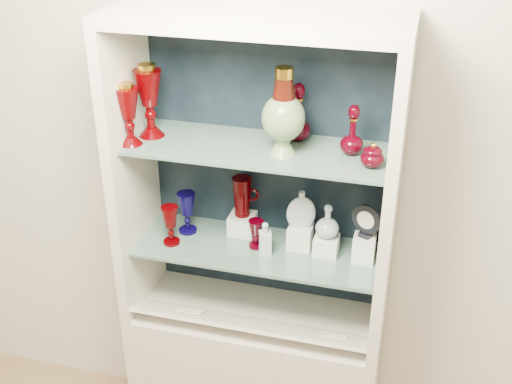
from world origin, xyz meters
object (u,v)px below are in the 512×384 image
(flat_flask, at_px, (301,209))
(pedestal_lamp_left, at_px, (129,114))
(ruby_decanter_a, at_px, (298,109))
(ruby_goblet_tall, at_px, (170,225))
(enamel_urn, at_px, (283,112))
(cameo_medallion, at_px, (366,221))
(clear_square_bottle, at_px, (265,238))
(lidded_bowl, at_px, (373,155))
(pedestal_lamp_right, at_px, (149,101))
(ruby_decanter_b, at_px, (353,128))
(ruby_pitcher, at_px, (242,197))
(ruby_goblet_small, at_px, (256,234))
(cobalt_goblet, at_px, (187,213))
(clear_round_decanter, at_px, (328,222))

(flat_flask, bearing_deg, pedestal_lamp_left, 176.12)
(ruby_decanter_a, bearing_deg, ruby_goblet_tall, -161.82)
(enamel_urn, relative_size, ruby_decanter_a, 1.26)
(cameo_medallion, bearing_deg, clear_square_bottle, -148.62)
(ruby_decanter_a, relative_size, lidded_bowl, 2.73)
(pedestal_lamp_left, bearing_deg, flat_flask, 13.18)
(lidded_bowl, relative_size, ruby_goblet_tall, 0.56)
(lidded_bowl, distance_m, ruby_goblet_tall, 0.83)
(pedestal_lamp_right, bearing_deg, ruby_decanter_b, 2.04)
(lidded_bowl, distance_m, clear_square_bottle, 0.54)
(pedestal_lamp_left, bearing_deg, lidded_bowl, 2.22)
(enamel_urn, relative_size, flat_flask, 1.98)
(lidded_bowl, bearing_deg, ruby_pitcher, 162.90)
(ruby_goblet_tall, relative_size, ruby_goblet_small, 1.38)
(pedestal_lamp_left, xyz_separation_m, ruby_pitcher, (0.35, 0.18, -0.37))
(cobalt_goblet, distance_m, clear_round_decanter, 0.56)
(clear_square_bottle, bearing_deg, lidded_bowl, -4.03)
(ruby_decanter_b, bearing_deg, clear_round_decanter, 176.84)
(enamel_urn, height_order, lidded_bowl, enamel_urn)
(clear_square_bottle, bearing_deg, flat_flask, 34.59)
(pedestal_lamp_right, distance_m, ruby_decanter_a, 0.53)
(clear_square_bottle, xyz_separation_m, flat_flask, (0.12, 0.08, 0.10))
(ruby_pitcher, xyz_separation_m, cameo_medallion, (0.49, -0.07, 0.01))
(clear_square_bottle, bearing_deg, enamel_urn, 1.63)
(pedestal_lamp_left, height_order, ruby_decanter_a, ruby_decanter_a)
(pedestal_lamp_left, height_order, ruby_goblet_tall, pedestal_lamp_left)
(cameo_medallion, bearing_deg, flat_flask, -163.46)
(pedestal_lamp_right, distance_m, ruby_goblet_small, 0.63)
(ruby_decanter_a, distance_m, ruby_pitcher, 0.43)
(ruby_pitcher, height_order, flat_flask, flat_flask)
(clear_square_bottle, bearing_deg, pedestal_lamp_right, 175.69)
(pedestal_lamp_right, height_order, ruby_goblet_tall, pedestal_lamp_right)
(lidded_bowl, bearing_deg, clear_square_bottle, 175.97)
(ruby_goblet_small, bearing_deg, cameo_medallion, 2.48)
(ruby_goblet_tall, xyz_separation_m, flat_flask, (0.48, 0.10, 0.09))
(pedestal_lamp_right, relative_size, ruby_goblet_tall, 1.68)
(pedestal_lamp_right, xyz_separation_m, flat_flask, (0.56, 0.05, -0.39))
(lidded_bowl, xyz_separation_m, clear_round_decanter, (-0.15, 0.09, -0.33))
(cobalt_goblet, xyz_separation_m, clear_square_bottle, (0.34, -0.08, -0.02))
(pedestal_lamp_left, xyz_separation_m, ruby_goblet_small, (0.43, 0.09, -0.48))
(pedestal_lamp_left, bearing_deg, ruby_goblet_tall, 17.77)
(ruby_decanter_b, xyz_separation_m, ruby_goblet_small, (-0.33, -0.02, -0.46))
(cobalt_goblet, bearing_deg, ruby_decanter_a, 6.82)
(flat_flask, height_order, clear_round_decanter, flat_flask)
(ruby_pitcher, bearing_deg, lidded_bowl, -34.69)
(ruby_pitcher, relative_size, clear_round_decanter, 1.23)
(cobalt_goblet, relative_size, ruby_pitcher, 1.06)
(ruby_goblet_tall, bearing_deg, clear_square_bottle, 3.56)
(pedestal_lamp_left, bearing_deg, clear_square_bottle, 6.97)
(enamel_urn, distance_m, flat_flask, 0.42)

